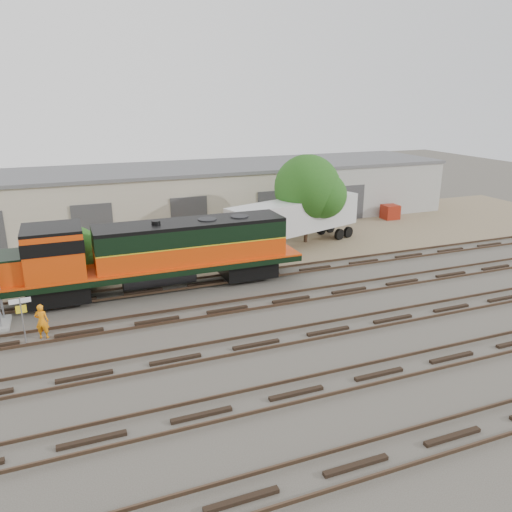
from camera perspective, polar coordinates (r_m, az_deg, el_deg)
name	(u,v)px	position (r m, az deg, el deg)	size (l,w,h in m)	color
ground	(236,321)	(27.31, -2.30, -7.45)	(140.00, 140.00, 0.00)	#47423A
dirt_strip	(175,247)	(40.88, -9.24, 1.05)	(80.00, 16.00, 0.02)	#726047
tracks	(256,344)	(24.75, 0.02, -10.06)	(80.00, 20.40, 0.28)	black
warehouse	(155,197)	(47.88, -11.44, 6.66)	(58.40, 10.40, 5.30)	#BCB39D
locomotive	(153,253)	(31.11, -11.74, 0.34)	(18.25, 3.20, 4.39)	black
sign_post	(21,312)	(26.85, -25.23, -5.77)	(0.99, 0.12, 2.41)	gray
worker	(42,321)	(27.31, -23.28, -6.87)	(0.67, 0.44, 1.84)	orange
semi_trailer	(298,217)	(40.26, 4.78, 4.46)	(12.45, 6.14, 3.78)	silver
dumpster_blue	(328,214)	(48.82, 8.18, 4.76)	(1.60, 1.50, 1.50)	navy
dumpster_red	(390,212)	(51.22, 15.08, 4.88)	(1.50, 1.40, 1.40)	maroon
tree_mid	(75,259)	(33.90, -19.99, -0.34)	(4.32, 4.11, 4.11)	#382619
tree_east	(311,190)	(40.84, 6.34, 7.53)	(5.64, 5.37, 7.25)	#382619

